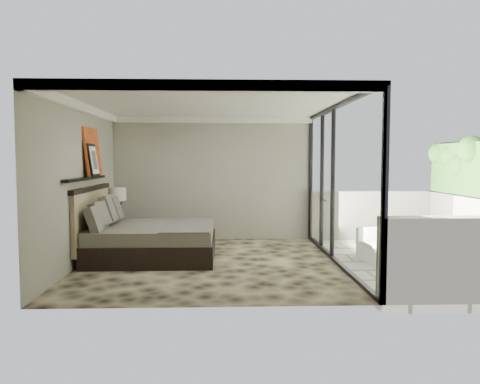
{
  "coord_description": "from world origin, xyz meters",
  "views": [
    {
      "loc": [
        0.24,
        -8.21,
        1.84
      ],
      "look_at": [
        0.55,
        0.4,
        1.24
      ],
      "focal_mm": 35.0,
      "sensor_mm": 36.0,
      "label": 1
    }
  ],
  "objects_px": {
    "ottoman": "(406,236)",
    "bed": "(148,238)",
    "lounger": "(391,254)",
    "nightstand": "(120,233)",
    "table_lamp": "(117,200)"
  },
  "relations": [
    {
      "from": "nightstand",
      "to": "table_lamp",
      "type": "relative_size",
      "value": 0.69
    },
    {
      "from": "nightstand",
      "to": "ottoman",
      "type": "relative_size",
      "value": 0.91
    },
    {
      "from": "lounger",
      "to": "ottoman",
      "type": "bearing_deg",
      "value": 50.0
    },
    {
      "from": "ottoman",
      "to": "bed",
      "type": "bearing_deg",
      "value": -173.22
    },
    {
      "from": "nightstand",
      "to": "lounger",
      "type": "relative_size",
      "value": 0.32
    },
    {
      "from": "nightstand",
      "to": "ottoman",
      "type": "xyz_separation_m",
      "value": [
        5.94,
        -0.75,
        0.02
      ]
    },
    {
      "from": "table_lamp",
      "to": "ottoman",
      "type": "distance_m",
      "value": 6.07
    },
    {
      "from": "ottoman",
      "to": "lounger",
      "type": "relative_size",
      "value": 0.36
    },
    {
      "from": "ottoman",
      "to": "lounger",
      "type": "distance_m",
      "value": 1.51
    },
    {
      "from": "bed",
      "to": "table_lamp",
      "type": "xyz_separation_m",
      "value": [
        -0.86,
        1.31,
        0.6
      ]
    },
    {
      "from": "nightstand",
      "to": "ottoman",
      "type": "bearing_deg",
      "value": -4.03
    },
    {
      "from": "bed",
      "to": "lounger",
      "type": "height_order",
      "value": "bed"
    },
    {
      "from": "bed",
      "to": "ottoman",
      "type": "relative_size",
      "value": 4.24
    },
    {
      "from": "table_lamp",
      "to": "lounger",
      "type": "relative_size",
      "value": 0.47
    },
    {
      "from": "nightstand",
      "to": "lounger",
      "type": "bearing_deg",
      "value": -18.44
    }
  ]
}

